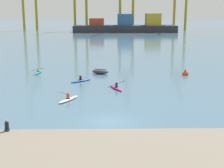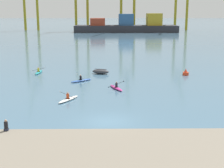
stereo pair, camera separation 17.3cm
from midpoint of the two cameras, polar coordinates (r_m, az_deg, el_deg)
The scene contains 9 objects.
ground_plane at distance 28.29m, azimuth -0.48°, elevation -6.67°, with size 800.00×800.00×0.00m, color #476B84.
container_barge at distance 147.34m, azimuth 2.75°, elevation 10.21°, with size 45.98×10.75×8.31m.
capsized_dinghy at distance 49.31m, azimuth -1.93°, elevation 2.21°, with size 2.80×1.78×0.76m.
channel_buoy at distance 49.59m, azimuth 13.02°, elevation 1.95°, with size 0.90×0.90×1.00m.
kayak_magenta at distance 39.80m, azimuth 0.86°, elevation -0.63°, with size 2.07×3.37×0.97m.
kayak_blue at distance 44.17m, azimuth -5.37°, elevation 0.67°, with size 2.99×2.65×1.04m.
kayak_teal at distance 51.13m, azimuth -12.77°, elevation 2.08°, with size 2.24×3.43×0.95m.
kayak_white at distance 35.00m, azimuth -7.61°, elevation -2.64°, with size 2.18×3.26×0.95m.
seated_onlooker at distance 25.81m, azimuth -18.08°, elevation -7.05°, with size 0.32×0.30×0.90m.
Camera 2 is at (-0.01, -26.66, 9.46)m, focal length 51.62 mm.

